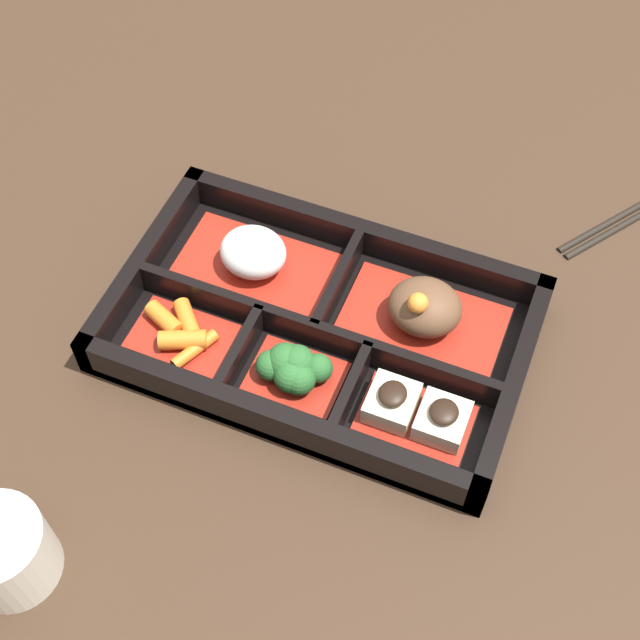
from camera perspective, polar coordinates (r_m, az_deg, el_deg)
ground_plane at (r=0.75m, az=-0.00°, el=-1.09°), size 3.00×3.00×0.00m
bento_base at (r=0.74m, az=-0.00°, el=-0.88°), size 0.34×0.21×0.01m
bento_rim at (r=0.73m, az=-0.10°, el=-0.45°), size 0.34×0.21×0.04m
bowl_rice at (r=0.76m, az=-4.27°, el=4.01°), size 0.13×0.08×0.04m
bowl_stew at (r=0.73m, az=6.67°, el=0.55°), size 0.13×0.08×0.06m
bowl_carrots at (r=0.74m, az=-8.80°, el=-0.90°), size 0.09×0.06×0.02m
bowl_greens at (r=0.70m, az=-1.73°, el=-3.19°), size 0.07×0.06×0.04m
bowl_tofu at (r=0.69m, az=6.17°, el=-5.92°), size 0.09×0.06×0.03m
tea_cup at (r=0.66m, az=-19.60°, el=-13.77°), size 0.07×0.07×0.06m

